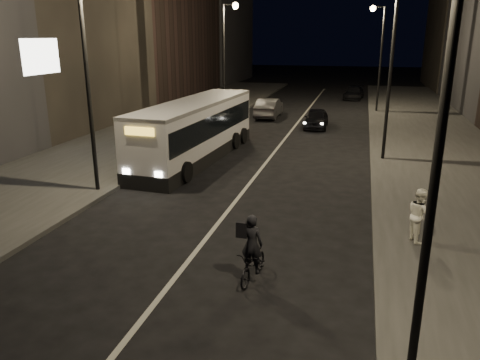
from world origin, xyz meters
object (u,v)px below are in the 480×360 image
Objects in this scene: streetlight_left_near at (92,55)px; pedestrian_woman at (420,215)px; streetlight_right_far at (378,45)px; car_near at (316,118)px; car_mid at (269,108)px; car_far at (354,93)px; city_bus at (196,128)px; cyclist_on_bicycle at (253,258)px; streetlight_right_near at (429,81)px; streetlight_right_mid at (387,51)px; streetlight_left_far at (227,45)px.

streetlight_left_near is 12.56m from pedestrian_woman.
streetlight_right_far is at bearing 66.04° from streetlight_left_near.
car_mid is (-3.96, 3.36, 0.10)m from car_near.
car_far is (-1.73, 8.36, -4.76)m from streetlight_right_far.
city_bus is at bearing 84.34° from car_mid.
city_bus is 5.93× the size of cyclist_on_bicycle.
streetlight_right_near is 2.16× the size of car_near.
cyclist_on_bicycle is at bearing -104.12° from streetlight_right_mid.
car_far is at bearing -14.27° from pedestrian_woman.
streetlight_right_far is at bearing -72.02° from car_far.
car_far is (8.93, 14.36, -4.76)m from streetlight_left_far.
streetlight_right_mid is 10.96m from pedestrian_woman.
car_far is at bearing 78.21° from city_bus.
car_mid is at bearing 28.97° from streetlight_left_far.
city_bus is 2.94× the size of car_near.
streetlight_right_mid is 13.33m from streetlight_left_near.
streetlight_right_far is 1.95× the size of car_far.
streetlight_right_far is at bearing 90.00° from streetlight_right_mid.
streetlight_left_near is (-10.66, -8.00, 0.00)m from streetlight_right_mid.
streetlight_right_far is 12.24m from streetlight_left_far.
cyclist_on_bicycle is (-3.34, -13.29, -4.74)m from streetlight_right_mid.
streetlight_right_mid is 4.98× the size of pedestrian_woman.
streetlight_left_near is at bearing -143.12° from streetlight_right_mid.
streetlight_left_far is at bearing 163.95° from car_near.
car_far is (-1.73, 24.36, -4.76)m from streetlight_right_mid.
streetlight_right_near reaches higher than car_near.
car_near is at bearing -91.25° from car_far.
pedestrian_woman is 18.83m from car_near.
car_far is at bearing 92.46° from streetlight_right_near.
streetlight_left_far reaches higher than car_mid.
streetlight_right_mid reaches higher than car_far.
streetlight_left_near is at bearing 80.80° from car_mid.
streetlight_right_far is 26.38m from pedestrian_woman.
streetlight_right_far is at bearing 62.32° from car_near.
streetlight_left_far is 23.53m from pedestrian_woman.
car_mid is at bearing 3.38° from pedestrian_woman.
streetlight_right_near is 1.00× the size of streetlight_left_near.
streetlight_right_far is 29.85m from cyclist_on_bicycle.
car_near is at bearing -14.75° from streetlight_left_far.
cyclist_on_bicycle reaches higher than car_near.
car_mid reaches higher than car_near.
streetlight_right_mid is 1.00× the size of streetlight_left_far.
streetlight_right_far is at bearing 29.36° from streetlight_left_far.
car_far is at bearing -116.39° from car_mid.
city_bus is (-8.93, -1.89, -3.76)m from streetlight_right_mid.
streetlight_right_mid reaches higher than city_bus.
pedestrian_woman is at bearing -84.65° from streetlight_right_mid.
streetlight_right_near is 1.95× the size of car_far.
car_far is (1.61, 37.65, -0.02)m from cyclist_on_bicycle.
streetlight_right_near is at bearing -90.00° from streetlight_right_far.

